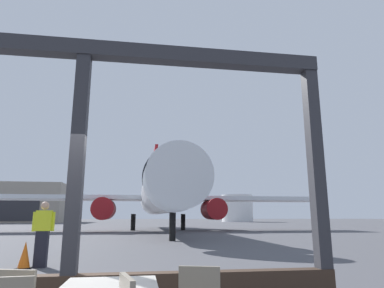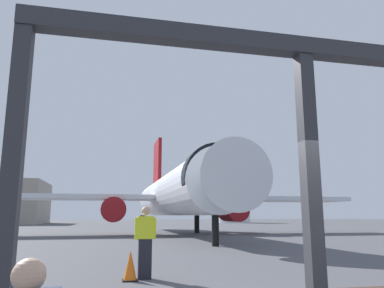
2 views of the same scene
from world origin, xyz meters
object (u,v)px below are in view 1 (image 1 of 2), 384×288
ground_crew_worker (43,233)px  distant_hangar (8,204)px  traffic_cone (25,256)px  airplane (161,194)px  fuel_storage_tank (237,208)px

ground_crew_worker → distant_hangar: 71.74m
traffic_cone → distant_hangar: (-24.59, 67.36, 3.59)m
airplane → ground_crew_worker: airplane is taller
fuel_storage_tank → distant_hangar: bearing=-178.5°
ground_crew_worker → fuel_storage_tank: 73.16m
airplane → traffic_cone: bearing=-103.2°
ground_crew_worker → fuel_storage_tank: size_ratio=0.24×
ground_crew_worker → distant_hangar: bearing=110.4°
traffic_cone → distant_hangar: bearing=110.1°
ground_crew_worker → fuel_storage_tank: bearing=69.6°
ground_crew_worker → traffic_cone: bearing=-155.0°
airplane → distant_hangar: airplane is taller
distant_hangar → ground_crew_worker: bearing=-69.6°
airplane → distant_hangar: size_ratio=1.29×
airplane → fuel_storage_tank: bearing=66.4°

